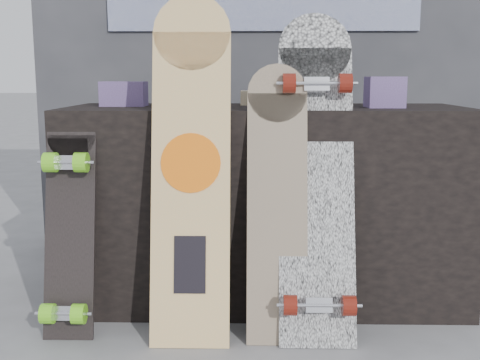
{
  "coord_description": "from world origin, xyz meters",
  "views": [
    {
      "loc": [
        -0.06,
        -1.94,
        0.93
      ],
      "look_at": [
        -0.1,
        0.2,
        0.55
      ],
      "focal_mm": 45.0,
      "sensor_mm": 36.0,
      "label": 1
    }
  ],
  "objects_px": {
    "skateboard_dark": "(69,224)",
    "vendor_table": "(265,203)",
    "longboard_celtic": "(277,193)",
    "longboard_cascadia": "(316,168)",
    "longboard_geisha": "(191,158)"
  },
  "relations": [
    {
      "from": "longboard_geisha",
      "to": "longboard_cascadia",
      "type": "bearing_deg",
      "value": 5.06
    },
    {
      "from": "longboard_cascadia",
      "to": "skateboard_dark",
      "type": "distance_m",
      "value": 0.9
    },
    {
      "from": "skateboard_dark",
      "to": "longboard_geisha",
      "type": "bearing_deg",
      "value": 2.06
    },
    {
      "from": "longboard_celtic",
      "to": "skateboard_dark",
      "type": "bearing_deg",
      "value": -178.33
    },
    {
      "from": "vendor_table",
      "to": "longboard_celtic",
      "type": "distance_m",
      "value": 0.38
    },
    {
      "from": "vendor_table",
      "to": "longboard_geisha",
      "type": "xyz_separation_m",
      "value": [
        -0.27,
        -0.37,
        0.24
      ]
    },
    {
      "from": "vendor_table",
      "to": "skateboard_dark",
      "type": "bearing_deg",
      "value": -151.47
    },
    {
      "from": "vendor_table",
      "to": "longboard_geisha",
      "type": "bearing_deg",
      "value": -126.15
    },
    {
      "from": "longboard_geisha",
      "to": "longboard_cascadia",
      "type": "height_order",
      "value": "longboard_geisha"
    },
    {
      "from": "vendor_table",
      "to": "skateboard_dark",
      "type": "xyz_separation_m",
      "value": [
        -0.71,
        -0.38,
        0.01
      ]
    },
    {
      "from": "longboard_geisha",
      "to": "skateboard_dark",
      "type": "bearing_deg",
      "value": -177.94
    },
    {
      "from": "skateboard_dark",
      "to": "vendor_table",
      "type": "bearing_deg",
      "value": 28.53
    },
    {
      "from": "longboard_geisha",
      "to": "longboard_cascadia",
      "type": "distance_m",
      "value": 0.45
    },
    {
      "from": "vendor_table",
      "to": "longboard_cascadia",
      "type": "xyz_separation_m",
      "value": [
        0.17,
        -0.33,
        0.2
      ]
    },
    {
      "from": "vendor_table",
      "to": "longboard_celtic",
      "type": "relative_size",
      "value": 1.65
    }
  ]
}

